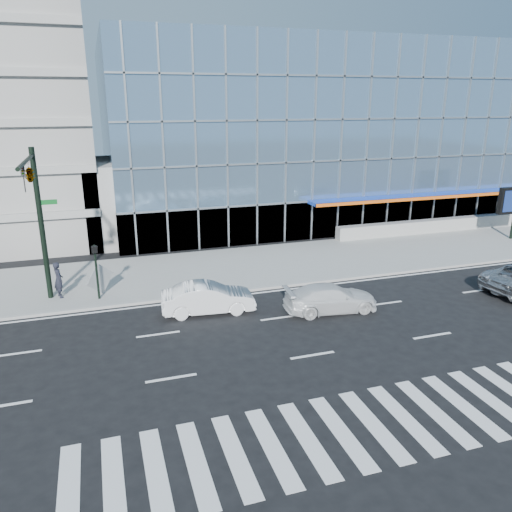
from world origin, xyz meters
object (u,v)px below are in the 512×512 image
Objects in this scene: pedestrian at (59,280)px; white_suv at (331,298)px; ped_signal_post at (96,264)px; white_sedan at (208,298)px; traffic_signal at (34,192)px; tilted_panel at (100,279)px.

white_suv is at bearing -133.50° from pedestrian.
ped_signal_post reaches higher than pedestrian.
white_sedan is at bearing 78.48° from white_suv.
white_suv is at bearing -23.52° from ped_signal_post.
pedestrian is at bearing 69.50° from traffic_signal.
tilted_panel reaches higher than white_sedan.
white_sedan is 3.60× the size of tilted_panel.
white_sedan is 2.37× the size of pedestrian.
white_suv is (11.28, -4.91, -1.44)m from ped_signal_post.
traffic_signal is 6.15× the size of tilted_panel.
white_suv is 2.44× the size of pedestrian.
white_suv is 1.03× the size of white_sedan.
white_sedan reaches higher than white_suv.
ped_signal_post is 0.64× the size of white_sedan.
tilted_panel is at bearing 68.02° from white_suv.
white_sedan is at bearing -19.80° from traffic_signal.
pedestrian is at bearing 65.90° from white_sedan.
ped_signal_post reaches higher than tilted_panel.
ped_signal_post is 1.52× the size of pedestrian.
traffic_signal is 9.87m from white_sedan.
tilted_panel is at bearing -117.44° from pedestrian.
traffic_signal is 2.67× the size of ped_signal_post.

